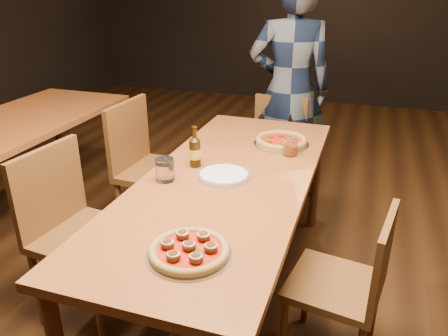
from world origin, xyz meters
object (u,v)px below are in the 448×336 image
(pizza_meatball, at_px, (189,250))
(pizza_margherita, at_px, (281,141))
(chair_end, at_px, (273,154))
(table_main, at_px, (227,190))
(chair_main_sw, at_px, (158,171))
(beer_bottle, at_px, (195,152))
(diner, at_px, (290,90))
(table_left, at_px, (3,136))
(water_glass, at_px, (165,170))
(plate_stack, at_px, (224,176))
(chair_main_e, at_px, (334,284))
(chair_main_nw, at_px, (87,236))
(amber_glass, at_px, (290,147))

(pizza_meatball, xyz_separation_m, pizza_margherita, (0.08, 1.22, -0.00))
(chair_end, xyz_separation_m, pizza_meatball, (0.09, -1.83, 0.33))
(chair_end, bearing_deg, table_main, -87.14)
(chair_main_sw, bearing_deg, chair_end, -40.22)
(chair_main_sw, relative_size, beer_bottle, 4.57)
(diner, bearing_deg, chair_end, 64.81)
(table_left, bearing_deg, water_glass, -16.80)
(table_left, relative_size, chair_main_sw, 2.04)
(pizza_meatball, bearing_deg, table_left, 151.22)
(table_main, bearing_deg, chair_main_sw, 142.68)
(table_main, xyz_separation_m, table_left, (-1.70, 0.30, 0.00))
(table_main, height_order, plate_stack, plate_stack)
(chair_main_e, relative_size, water_glass, 7.36)
(chair_main_e, xyz_separation_m, diner, (-0.54, 1.65, 0.45))
(table_left, distance_m, pizza_meatball, 2.03)
(water_glass, bearing_deg, pizza_meatball, -57.04)
(plate_stack, bearing_deg, water_glass, -156.04)
(chair_main_sw, distance_m, plate_stack, 0.84)
(table_left, height_order, plate_stack, plate_stack)
(pizza_meatball, bearing_deg, beer_bottle, 110.41)
(chair_main_e, distance_m, pizza_margherita, 0.95)
(chair_main_nw, relative_size, diner, 0.55)
(plate_stack, bearing_deg, pizza_margherita, 72.85)
(chair_main_sw, xyz_separation_m, chair_main_e, (1.21, -0.72, -0.07))
(chair_main_sw, height_order, beer_bottle, chair_main_sw)
(pizza_margherita, bearing_deg, amber_glass, -62.36)
(chair_main_e, xyz_separation_m, water_glass, (-0.85, 0.10, 0.39))
(plate_stack, xyz_separation_m, amber_glass, (0.25, 0.41, 0.04))
(water_glass, bearing_deg, plate_stack, 23.96)
(chair_end, relative_size, plate_stack, 3.44)
(chair_main_e, bearing_deg, chair_main_sw, -111.43)
(diner, bearing_deg, pizza_meatball, 76.85)
(pizza_margherita, height_order, amber_glass, amber_glass)
(chair_end, xyz_separation_m, beer_bottle, (-0.19, -1.08, 0.39))
(chair_main_e, bearing_deg, pizza_meatball, -39.21)
(table_left, distance_m, chair_main_e, 2.35)
(pizza_margherita, relative_size, diner, 0.19)
(water_glass, bearing_deg, chair_main_e, -6.95)
(chair_main_nw, relative_size, amber_glass, 9.66)
(pizza_meatball, distance_m, amber_glass, 1.08)
(chair_end, height_order, beer_bottle, beer_bottle)
(chair_main_nw, bearing_deg, chair_end, -16.88)
(chair_end, bearing_deg, table_left, -150.90)
(chair_main_sw, xyz_separation_m, amber_glass, (0.88, -0.09, 0.31))
(chair_main_e, height_order, water_glass, water_glass)
(chair_end, distance_m, pizza_margherita, 0.71)
(chair_main_e, distance_m, diner, 1.80)
(table_main, relative_size, chair_end, 2.28)
(chair_end, xyz_separation_m, diner, (0.05, 0.27, 0.43))
(pizza_meatball, bearing_deg, table_main, 96.66)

